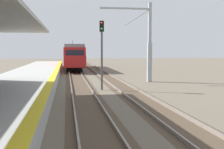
{
  "coord_description": "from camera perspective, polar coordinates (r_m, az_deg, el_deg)",
  "views": [
    {
      "loc": [
        0.83,
        -2.52,
        2.99
      ],
      "look_at": [
        2.5,
        8.16,
        2.1
      ],
      "focal_mm": 46.79,
      "sensor_mm": 36.0,
      "label": 1
    }
  ],
  "objects": [
    {
      "name": "station_platform",
      "position": [
        18.99,
        -18.92,
        -3.24
      ],
      "size": [
        5.0,
        80.0,
        0.91
      ],
      "color": "#A8A8A3",
      "rests_on": "ground"
    },
    {
      "name": "track_pair_nearest_platform",
      "position": [
        22.74,
        -6.11,
        -2.76
      ],
      "size": [
        2.34,
        120.0,
        0.16
      ],
      "color": "#4C3D2D",
      "rests_on": "ground"
    },
    {
      "name": "track_pair_middle",
      "position": [
        23.15,
        2.34,
        -2.6
      ],
      "size": [
        2.34,
        120.0,
        0.16
      ],
      "color": "#4C3D2D",
      "rests_on": "ground"
    },
    {
      "name": "approaching_train",
      "position": [
        47.02,
        -7.57,
        3.67
      ],
      "size": [
        2.93,
        19.6,
        4.76
      ],
      "color": "maroon",
      "rests_on": "ground"
    },
    {
      "name": "rail_signal_post",
      "position": [
        21.97,
        -2.02,
        5.23
      ],
      "size": [
        0.32,
        0.34,
        5.2
      ],
      "color": "#4C4C4C",
      "rests_on": "ground"
    },
    {
      "name": "catenary_pylon_far_side",
      "position": [
        28.04,
        6.76,
        5.92
      ],
      "size": [
        5.0,
        0.4,
        7.5
      ],
      "color": "#9EA3A8",
      "rests_on": "ground"
    }
  ]
}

